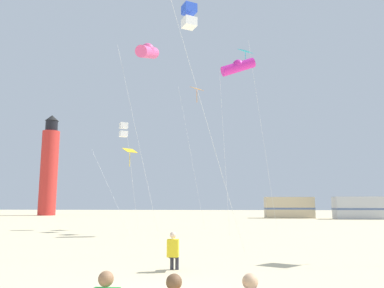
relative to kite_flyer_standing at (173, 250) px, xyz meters
name	(u,v)px	position (x,y,z in m)	size (l,w,h in m)	color
kite_flyer_standing	(173,250)	(0.00, 0.00, 0.00)	(0.34, 0.51, 1.16)	yellow
kite_diamond_orange	(196,95)	(-0.64, 18.79, 10.40)	(2.18, 2.11, 11.78)	silver
kite_tube_magenta	(238,67)	(2.67, 13.71, 10.88)	(2.61, 2.12, 12.20)	silver
kite_diamond_gold	(129,153)	(-5.42, 15.39, 5.04)	(3.45, 3.24, 6.08)	silver
kite_tube_rainbow	(148,51)	(-2.80, 8.95, 10.18)	(2.63, 2.76, 11.50)	silver
kite_box_blue	(189,17)	(0.00, 5.14, 10.25)	(3.08, 2.80, 11.46)	silver
kite_diamond_cyan	(247,60)	(3.43, 15.61, 12.11)	(2.58, 2.58, 13.65)	silver
kite_box_white	(124,130)	(-6.50, 17.67, 7.26)	(1.65, 1.80, 8.46)	silver
lighthouse_distant	(49,168)	(-27.42, 48.36, 7.22)	(2.80, 2.80, 16.80)	red
rv_van_tan	(289,208)	(10.33, 40.60, 0.78)	(6.49, 2.49, 2.80)	#C6B28C
rv_van_silver	(360,208)	(18.74, 37.96, 0.78)	(6.46, 2.39, 2.80)	#B7BABF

